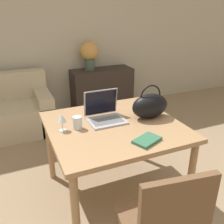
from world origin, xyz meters
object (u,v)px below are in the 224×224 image
object	(u,v)px
laptop	(104,112)
wine_glass	(62,119)
handbag	(150,106)
drinking_glass	(77,123)
flower_vase	(89,53)

from	to	relation	value
laptop	wine_glass	world-z (taller)	laptop
handbag	wine_glass	bearing A→B (deg)	176.17
wine_glass	drinking_glass	bearing A→B (deg)	-4.73
wine_glass	handbag	size ratio (longest dim) A/B	0.41
drinking_glass	handbag	size ratio (longest dim) A/B	0.31
drinking_glass	handbag	distance (m)	0.68
drinking_glass	flower_vase	xyz separation A→B (m)	(0.80, 2.03, 0.20)
flower_vase	handbag	bearing A→B (deg)	-93.47
wine_glass	handbag	bearing A→B (deg)	-3.83
drinking_glass	handbag	xyz separation A→B (m)	(0.68, -0.04, 0.06)
laptop	drinking_glass	world-z (taller)	laptop
handbag	flower_vase	distance (m)	2.08
laptop	flower_vase	distance (m)	2.02
drinking_glass	handbag	world-z (taller)	handbag
wine_glass	flower_vase	bearing A→B (deg)	65.41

